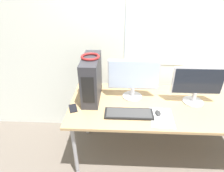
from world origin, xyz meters
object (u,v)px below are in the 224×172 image
object	(u,v)px
monitor_right_near	(197,84)
cell_phone	(73,108)
mouse	(158,113)
monitor_main	(133,78)
keyboard	(129,114)
pc_tower	(92,79)
headphones	(90,57)

from	to	relation	value
monitor_right_near	cell_phone	xyz separation A→B (m)	(-1.25, -0.17, -0.22)
mouse	cell_phone	bearing A→B (deg)	176.71
monitor_main	keyboard	xyz separation A→B (m)	(-0.05, -0.31, -0.23)
pc_tower	mouse	bearing A→B (deg)	-21.62
pc_tower	cell_phone	xyz separation A→B (m)	(-0.17, -0.22, -0.23)
monitor_main	keyboard	distance (m)	0.39
pc_tower	monitor_right_near	distance (m)	1.08
pc_tower	cell_phone	distance (m)	0.36
monitor_main	monitor_right_near	xyz separation A→B (m)	(0.64, -0.08, -0.02)
mouse	monitor_right_near	bearing A→B (deg)	28.22
pc_tower	headphones	world-z (taller)	headphones
pc_tower	headphones	xyz separation A→B (m)	(0.00, 0.00, 0.25)
monitor_right_near	monitor_main	bearing A→B (deg)	173.26
cell_phone	keyboard	bearing A→B (deg)	-27.46
pc_tower	headphones	distance (m)	0.25
keyboard	mouse	distance (m)	0.28
keyboard	mouse	xyz separation A→B (m)	(0.28, 0.02, 0.00)
cell_phone	monitor_right_near	bearing A→B (deg)	-12.81
pc_tower	keyboard	world-z (taller)	pc_tower
monitor_right_near	mouse	xyz separation A→B (m)	(-0.41, -0.22, -0.21)
pc_tower	monitor_main	size ratio (longest dim) A/B	0.88
keyboard	mouse	size ratio (longest dim) A/B	5.20
pc_tower	mouse	size ratio (longest dim) A/B	5.27
keyboard	cell_phone	size ratio (longest dim) A/B	3.04
monitor_main	keyboard	world-z (taller)	monitor_main
pc_tower	keyboard	size ratio (longest dim) A/B	1.01
pc_tower	monitor_main	xyz separation A→B (m)	(0.44, 0.03, 0.01)
headphones	mouse	distance (m)	0.87
mouse	headphones	bearing A→B (deg)	158.32
headphones	keyboard	bearing A→B (deg)	-36.39
headphones	cell_phone	world-z (taller)	headphones
monitor_main	cell_phone	xyz separation A→B (m)	(-0.61, -0.24, -0.24)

